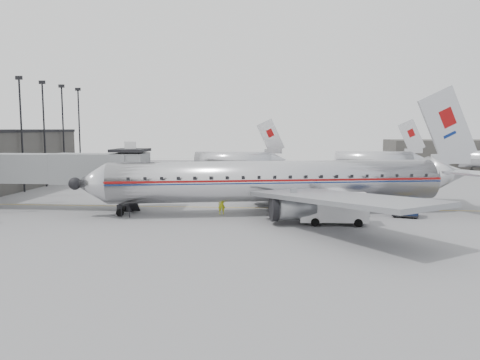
# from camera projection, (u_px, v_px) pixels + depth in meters

# --- Properties ---
(ground) EXTENTS (160.00, 160.00, 0.00)m
(ground) POSITION_uv_depth(u_px,v_px,m) (211.00, 218.00, 44.28)
(ground) COLOR slate
(ground) RESTS_ON ground
(hangar) EXTENTS (30.00, 12.00, 6.00)m
(hangar) POSITION_uv_depth(u_px,v_px,m) (461.00, 154.00, 99.67)
(hangar) COLOR #393734
(hangar) RESTS_ON ground
(apron_line) EXTENTS (60.00, 0.15, 0.01)m
(apron_line) POSITION_uv_depth(u_px,v_px,m) (247.00, 208.00, 49.97)
(apron_line) COLOR gold
(apron_line) RESTS_ON ground
(jet_bridge) EXTENTS (21.00, 6.20, 7.10)m
(jet_bridge) POSITION_uv_depth(u_px,v_px,m) (58.00, 169.00, 48.83)
(jet_bridge) COLOR slate
(jet_bridge) RESTS_ON ground
(floodlight_masts) EXTENTS (0.90, 42.25, 15.25)m
(floodlight_masts) POSITION_uv_depth(u_px,v_px,m) (8.00, 129.00, 58.51)
(floodlight_masts) COLOR black
(floodlight_masts) RESTS_ON ground
(distant_aircraft_near) EXTENTS (16.39, 3.20, 10.26)m
(distant_aircraft_near) POSITION_uv_depth(u_px,v_px,m) (234.00, 160.00, 85.73)
(distant_aircraft_near) COLOR silver
(distant_aircraft_near) RESTS_ON ground
(distant_aircraft_mid) EXTENTS (16.39, 3.20, 10.26)m
(distant_aircraft_mid) POSITION_uv_depth(u_px,v_px,m) (374.00, 159.00, 87.55)
(distant_aircraft_mid) COLOR silver
(distant_aircraft_mid) RESTS_ON ground
(airliner) EXTENTS (40.32, 37.01, 12.88)m
(airliner) POSITION_uv_depth(u_px,v_px,m) (283.00, 181.00, 46.49)
(airliner) COLOR silver
(airliner) RESTS_ON ground
(service_van) EXTENTS (5.86, 2.37, 2.75)m
(service_van) POSITION_uv_depth(u_px,v_px,m) (335.00, 208.00, 41.21)
(service_van) COLOR silver
(service_van) RESTS_ON ground
(baggage_cart_navy) EXTENTS (2.80, 2.42, 1.87)m
(baggage_cart_navy) POSITION_uv_depth(u_px,v_px,m) (406.00, 207.00, 44.63)
(baggage_cart_navy) COLOR black
(baggage_cart_navy) RESTS_ON ground
(baggage_cart_white) EXTENTS (2.28, 2.00, 1.50)m
(baggage_cart_white) POSITION_uv_depth(u_px,v_px,m) (352.00, 208.00, 45.07)
(baggage_cart_white) COLOR white
(baggage_cart_white) RESTS_ON ground
(ramp_worker) EXTENTS (0.81, 0.64, 1.94)m
(ramp_worker) POSITION_uv_depth(u_px,v_px,m) (222.00, 204.00, 46.12)
(ramp_worker) COLOR #CCD619
(ramp_worker) RESTS_ON ground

